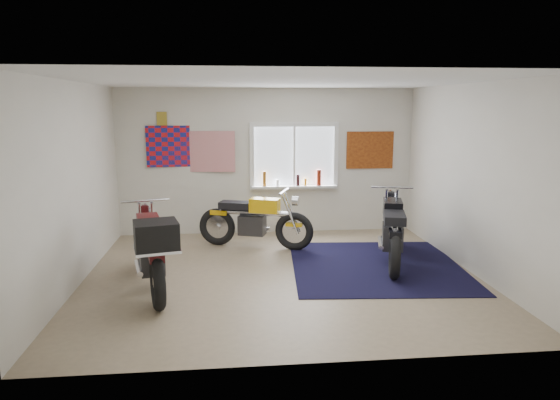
{
  "coord_description": "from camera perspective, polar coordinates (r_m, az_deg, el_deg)",
  "views": [
    {
      "loc": [
        -0.71,
        -6.75,
        2.38
      ],
      "look_at": [
        0.02,
        0.4,
        1.02
      ],
      "focal_mm": 32.0,
      "sensor_mm": 36.0,
      "label": 1
    }
  ],
  "objects": [
    {
      "name": "black_chrome_bike",
      "position": [
        7.8,
        12.71,
        -3.57
      ],
      "size": [
        0.83,
        2.12,
        1.11
      ],
      "rotation": [
        0.0,
        0.0,
        1.3
      ],
      "color": "black",
      "rests_on": "navy_rug"
    },
    {
      "name": "ground",
      "position": [
        7.2,
        0.14,
        -8.57
      ],
      "size": [
        5.5,
        5.5,
        0.0
      ],
      "primitive_type": "plane",
      "color": "#9E896B",
      "rests_on": "ground"
    },
    {
      "name": "oil_bottles",
      "position": [
        9.34,
        2.05,
        2.41
      ],
      "size": [
        1.11,
        0.09,
        0.3
      ],
      "color": "brown",
      "rests_on": "window_assembly"
    },
    {
      "name": "yellow_triumph",
      "position": [
        8.45,
        -2.94,
        -2.51
      ],
      "size": [
        1.94,
        0.85,
        1.01
      ],
      "rotation": [
        0.0,
        0.0,
        -0.34
      ],
      "color": "black",
      "rests_on": "ground"
    },
    {
      "name": "window_assembly",
      "position": [
        9.36,
        1.62,
        4.53
      ],
      "size": [
        1.66,
        0.17,
        1.26
      ],
      "color": "white",
      "rests_on": "room_shell"
    },
    {
      "name": "maroon_tourer",
      "position": [
        6.57,
        -14.44,
        -5.55
      ],
      "size": [
        0.94,
        2.17,
        1.11
      ],
      "rotation": [
        0.0,
        0.0,
        1.81
      ],
      "color": "black",
      "rests_on": "ground"
    },
    {
      "name": "flag_display",
      "position": [
        9.31,
        -13.35,
        9.04
      ],
      "size": [
        1.6,
        0.1,
        1.17
      ],
      "color": "red",
      "rests_on": "room_shell"
    },
    {
      "name": "room_shell",
      "position": [
        6.83,
        0.15,
        4.53
      ],
      "size": [
        5.5,
        5.5,
        5.5
      ],
      "color": "white",
      "rests_on": "ground"
    },
    {
      "name": "navy_rug",
      "position": [
        7.71,
        10.92,
        -7.39
      ],
      "size": [
        2.7,
        2.79,
        0.01
      ],
      "primitive_type": "cube",
      "rotation": [
        0.0,
        0.0,
        -0.08
      ],
      "color": "black",
      "rests_on": "ground"
    },
    {
      "name": "triumph_poster",
      "position": [
        9.64,
        10.24,
        5.63
      ],
      "size": [
        0.9,
        0.03,
        0.7
      ],
      "primitive_type": "cube",
      "color": "#A54C14",
      "rests_on": "room_shell"
    }
  ]
}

